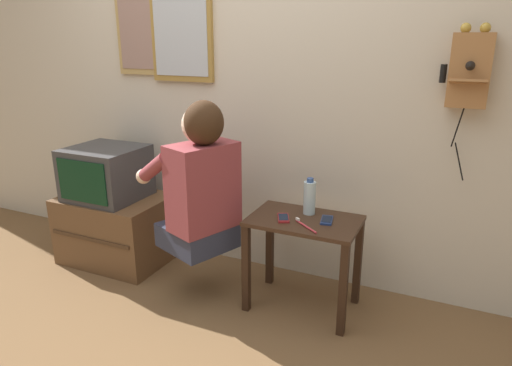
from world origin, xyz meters
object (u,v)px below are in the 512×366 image
at_px(framed_picture, 141,34).
at_px(cell_phone_held, 283,218).
at_px(wall_phone_antique, 469,70).
at_px(toothbrush, 305,225).
at_px(person, 200,182).
at_px(water_bottle, 310,197).
at_px(cell_phone_spare, 327,220).
at_px(wall_mirror, 181,23).
at_px(television, 106,173).

height_order(framed_picture, cell_phone_held, framed_picture).
bearing_deg(framed_picture, cell_phone_held, -18.84).
xyz_separation_m(wall_phone_antique, cell_phone_held, (-0.82, -0.36, -0.79)).
relative_size(cell_phone_held, toothbrush, 0.89).
bearing_deg(person, water_bottle, -44.99).
bearing_deg(water_bottle, cell_phone_spare, -28.96).
distance_m(wall_mirror, cell_phone_held, 1.40).
relative_size(framed_picture, wall_mirror, 0.73).
height_order(person, water_bottle, person).
distance_m(television, wall_mirror, 1.09).
bearing_deg(toothbrush, television, 123.77).
bearing_deg(framed_picture, water_bottle, -11.81).
bearing_deg(television, cell_phone_held, -2.73).
bearing_deg(wall_phone_antique, water_bottle, -162.63).
bearing_deg(framed_picture, wall_phone_antique, -1.25).
relative_size(wall_phone_antique, water_bottle, 3.72).
bearing_deg(framed_picture, person, -34.96).
relative_size(television, wall_phone_antique, 0.60).
bearing_deg(water_bottle, wall_mirror, 164.65).
distance_m(framed_picture, cell_phone_spare, 1.74).
xyz_separation_m(wall_phone_antique, framed_picture, (-2.01, 0.04, 0.18)).
distance_m(cell_phone_spare, toothbrush, 0.15).
bearing_deg(wall_mirror, framed_picture, 179.44).
bearing_deg(toothbrush, person, 133.51).
xyz_separation_m(person, framed_picture, (-0.73, 0.51, 0.79)).
relative_size(person, wall_phone_antique, 1.11).
distance_m(wall_phone_antique, framed_picture, 2.02).
bearing_deg(cell_phone_spare, television, 169.51).
bearing_deg(wall_mirror, cell_phone_held, -24.84).
height_order(wall_phone_antique, wall_mirror, wall_mirror).
relative_size(wall_phone_antique, toothbrush, 5.00).
xyz_separation_m(television, wall_mirror, (0.42, 0.34, 0.94)).
relative_size(framed_picture, water_bottle, 2.54).
height_order(framed_picture, wall_mirror, wall_mirror).
bearing_deg(wall_phone_antique, wall_mirror, 178.62).
bearing_deg(cell_phone_held, framed_picture, 136.79).
bearing_deg(wall_mirror, person, -50.98).
distance_m(wall_mirror, cell_phone_spare, 1.54).
bearing_deg(cell_phone_held, water_bottle, 28.80).
relative_size(wall_mirror, cell_phone_spare, 5.45).
bearing_deg(cell_phone_spare, wall_phone_antique, 15.39).
bearing_deg(cell_phone_spare, toothbrush, -136.74).
xyz_separation_m(person, toothbrush, (0.60, 0.06, -0.17)).
relative_size(television, water_bottle, 2.23).
distance_m(wall_phone_antique, cell_phone_held, 1.19).
xyz_separation_m(wall_phone_antique, cell_phone_spare, (-0.60, -0.29, -0.79)).
height_order(cell_phone_held, cell_phone_spare, same).
bearing_deg(television, water_bottle, 3.07).
bearing_deg(framed_picture, toothbrush, -18.93).
distance_m(television, cell_phone_held, 1.29).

